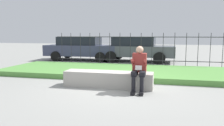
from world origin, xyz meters
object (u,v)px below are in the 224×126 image
object	(u,v)px
person_seated_reader	(139,67)
car_parked_left	(82,48)
stone_bench	(108,80)
car_parked_center	(136,49)

from	to	relation	value
person_seated_reader	car_parked_left	bearing A→B (deg)	122.43
stone_bench	car_parked_left	xyz separation A→B (m)	(-3.40, 6.54, 0.55)
car_parked_center	car_parked_left	bearing A→B (deg)	-177.42
stone_bench	car_parked_center	distance (m)	6.59
car_parked_left	car_parked_center	distance (m)	3.42
stone_bench	car_parked_center	xyz separation A→B (m)	(0.03, 6.57, 0.56)
person_seated_reader	stone_bench	bearing A→B (deg)	160.96
person_seated_reader	car_parked_center	bearing A→B (deg)	97.77
person_seated_reader	car_parked_center	size ratio (longest dim) A/B	0.29
stone_bench	car_parked_left	distance (m)	7.39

